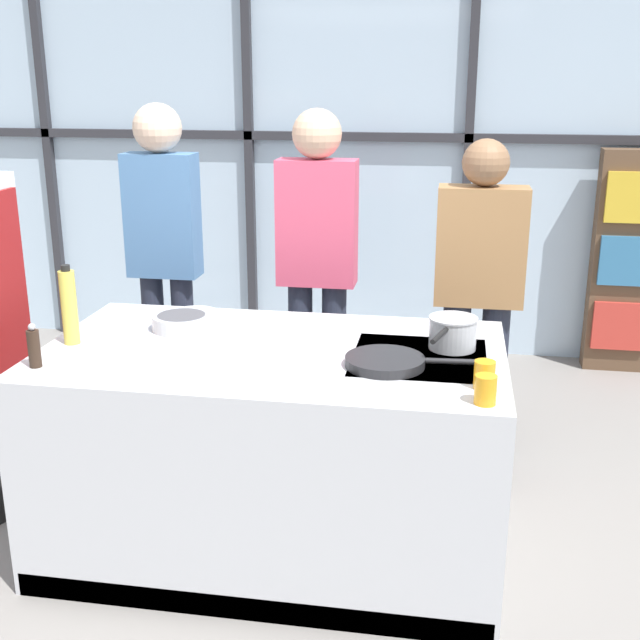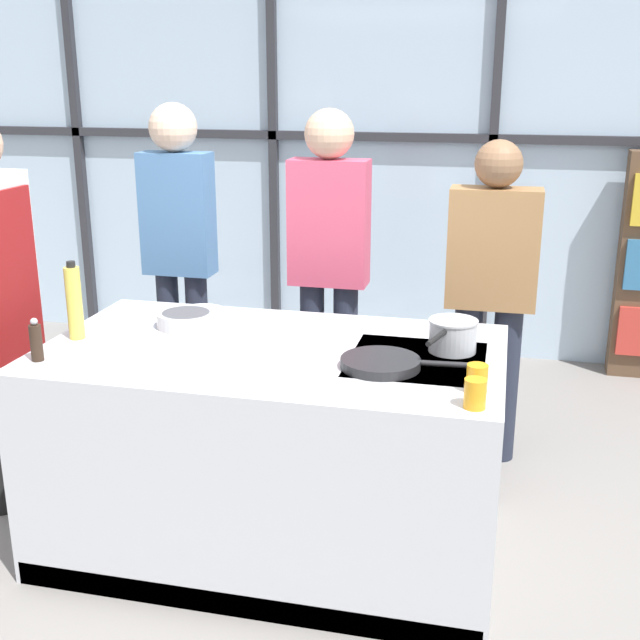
# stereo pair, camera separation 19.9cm
# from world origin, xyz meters

# --- Properties ---
(ground_plane) EXTENTS (18.00, 18.00, 0.00)m
(ground_plane) POSITION_xyz_m (0.00, 0.00, 0.00)
(ground_plane) COLOR gray
(back_window_wall) EXTENTS (6.40, 0.10, 2.80)m
(back_window_wall) POSITION_xyz_m (0.00, 2.70, 1.40)
(back_window_wall) COLOR silver
(back_window_wall) RESTS_ON ground_plane
(demo_island) EXTENTS (1.86, 1.06, 0.90)m
(demo_island) POSITION_xyz_m (0.00, -0.00, 0.45)
(demo_island) COLOR silver
(demo_island) RESTS_ON ground_plane
(spectator_far_left) EXTENTS (0.38, 0.25, 1.82)m
(spectator_far_left) POSITION_xyz_m (-0.84, 1.05, 1.08)
(spectator_far_left) COLOR #232838
(spectator_far_left) RESTS_ON ground_plane
(spectator_center_left) EXTENTS (0.41, 0.25, 1.80)m
(spectator_center_left) POSITION_xyz_m (0.00, 1.05, 1.05)
(spectator_center_left) COLOR #232838
(spectator_center_left) RESTS_ON ground_plane
(spectator_center_right) EXTENTS (0.44, 0.23, 1.66)m
(spectator_center_right) POSITION_xyz_m (0.84, 1.05, 0.94)
(spectator_center_right) COLOR #232838
(spectator_center_right) RESTS_ON ground_plane
(frying_pan) EXTENTS (0.55, 0.30, 0.04)m
(frying_pan) POSITION_xyz_m (0.47, -0.12, 0.92)
(frying_pan) COLOR #232326
(frying_pan) RESTS_ON demo_island
(saucepan) EXTENTS (0.20, 0.36, 0.13)m
(saucepan) POSITION_xyz_m (0.71, 0.12, 0.97)
(saucepan) COLOR silver
(saucepan) RESTS_ON demo_island
(white_plate) EXTENTS (0.22, 0.22, 0.01)m
(white_plate) POSITION_xyz_m (-0.46, 0.40, 0.90)
(white_plate) COLOR white
(white_plate) RESTS_ON demo_island
(mixing_bowl) EXTENTS (0.25, 0.25, 0.06)m
(mixing_bowl) POSITION_xyz_m (-0.45, 0.19, 0.93)
(mixing_bowl) COLOR silver
(mixing_bowl) RESTS_ON demo_island
(oil_bottle) EXTENTS (0.06, 0.06, 0.33)m
(oil_bottle) POSITION_xyz_m (-0.83, -0.07, 1.05)
(oil_bottle) COLOR #E0CC4C
(oil_bottle) RESTS_ON demo_island
(pepper_grinder) EXTENTS (0.05, 0.05, 0.17)m
(pepper_grinder) POSITION_xyz_m (-0.84, -0.35, 0.97)
(pepper_grinder) COLOR #332319
(pepper_grinder) RESTS_ON demo_island
(juice_glass_near) EXTENTS (0.07, 0.07, 0.10)m
(juice_glass_near) POSITION_xyz_m (0.83, -0.43, 0.95)
(juice_glass_near) COLOR orange
(juice_glass_near) RESTS_ON demo_island
(juice_glass_far) EXTENTS (0.07, 0.07, 0.10)m
(juice_glass_far) POSITION_xyz_m (0.83, -0.29, 0.95)
(juice_glass_far) COLOR orange
(juice_glass_far) RESTS_ON demo_island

